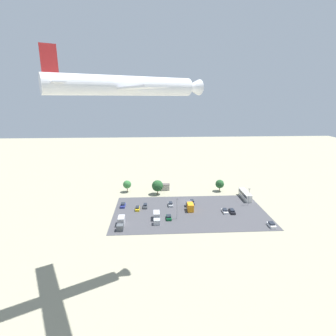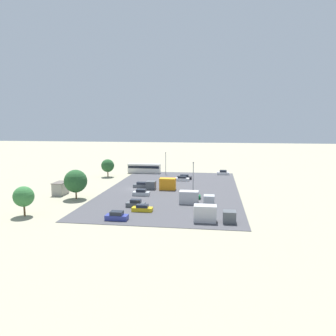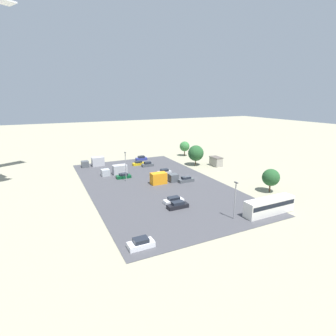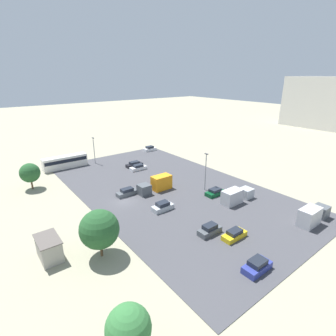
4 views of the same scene
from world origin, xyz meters
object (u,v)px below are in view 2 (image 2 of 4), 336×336
Objects in this scene: parked_truck_2 at (163,184)px; parked_car_2 at (223,173)px; parked_car_7 at (142,208)px; parked_car_8 at (182,179)px; parked_car_0 at (142,185)px; parked_car_1 at (192,196)px; bus at (144,168)px; parked_car_5 at (184,177)px; shed_building at (60,188)px; parked_car_6 at (141,193)px; parked_truck_1 at (195,198)px; parked_car_4 at (117,216)px; parked_truck_0 at (212,214)px; parked_car_3 at (136,204)px.

parked_car_2 is at bearing -31.10° from parked_truck_2.
parked_car_8 is (-35.82, 4.55, 0.01)m from parked_car_7.
parked_car_1 is at bearing 52.71° from parked_car_0.
parked_car_5 is (10.65, 15.36, -1.17)m from bus.
parked_car_6 is (-1.46, 20.48, -0.85)m from shed_building.
parked_car_7 is at bearing 62.23° from shed_building.
parked_truck_1 is (41.68, -7.26, 0.64)m from parked_car_2.
parked_car_4 is 7.28m from parked_car_7.
parked_car_7 is (14.05, 3.43, -0.07)m from parked_car_6.
parked_car_8 is (-12.04, 10.10, -0.03)m from parked_car_0.
parked_car_0 is (-11.19, 18.36, -0.87)m from shed_building.
parked_truck_0 reaches higher than parked_car_2.
parked_truck_2 is at bearing -2.07° from parked_car_7.
parked_car_0 is 24.42m from parked_car_7.
shed_building is at bearing 131.78° from parked_car_2.
parked_car_4 reaches higher than parked_car_8.
parked_car_2 is at bearing 131.78° from shed_building.
parked_car_6 is at bearing 12.31° from parked_car_0.
parked_car_3 is 10.95m from parked_car_6.
parked_car_1 is 0.54× the size of parked_truck_1.
parked_truck_1 is at bearing -146.31° from parked_truck_2.
bus is 2.57× the size of parked_car_8.
parked_truck_2 reaches higher than parked_car_2.
parked_car_3 is (9.41, 21.74, -0.83)m from shed_building.
parked_car_4 is at bearing -43.67° from parked_truck_1.
parked_car_8 is at bearing 129.23° from shed_building.
parked_car_8 is 42.11m from parked_truck_0.
parked_car_6 is at bearing 149.54° from parked_car_2.
parked_truck_2 reaches higher than shed_building.
parked_truck_1 is at bearing -52.38° from parked_car_7.
parked_truck_0 is at bearing -117.07° from parked_car_3.
parked_truck_0 is at bearing 13.20° from parked_car_8.
parked_truck_1 reaches higher than parked_car_6.
parked_car_1 is 15.56m from parked_car_7.
parked_car_6 reaches higher than parked_car_2.
bus is at bearing 22.12° from parked_truck_2.
parked_truck_2 is at bearing -8.96° from parked_car_3.
parked_car_6 is 0.54× the size of parked_truck_0.
parked_car_1 is at bearing -138.14° from parked_truck_2.
parked_car_0 reaches higher than parked_car_1.
parked_car_7 is 0.54× the size of parked_truck_2.
parked_car_6 reaches higher than parked_car_8.
parked_truck_2 is (27.36, 11.12, -0.36)m from bus.
parked_car_4 is 0.93× the size of parked_car_8.
parked_car_2 is at bearing -22.93° from parked_car_3.
parked_car_3 is at bearing 9.33° from parked_car_0.
shed_building is at bearing 47.11° from parked_car_4.
shed_building is at bearing -90.06° from parked_car_1.
parked_car_1 is 37.88m from parked_car_2.
parked_car_5 is at bearing -168.23° from parked_truck_0.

